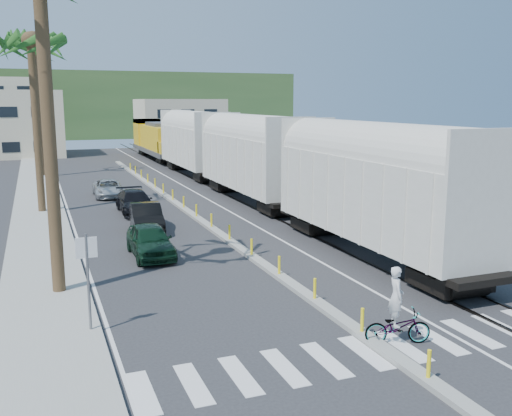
{
  "coord_description": "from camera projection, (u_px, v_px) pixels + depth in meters",
  "views": [
    {
      "loc": [
        -8.48,
        -14.38,
        6.69
      ],
      "look_at": [
        0.57,
        8.95,
        2.0
      ],
      "focal_mm": 40.0,
      "sensor_mm": 36.0,
      "label": 1
    }
  ],
  "objects": [
    {
      "name": "cyclist",
      "position": [
        397.0,
        320.0,
        15.87
      ],
      "size": [
        1.68,
        2.22,
        2.25
      ],
      "rotation": [
        0.0,
        0.0,
        1.28
      ],
      "color": "#9EA0A5",
      "rests_on": "ground"
    },
    {
      "name": "sidewalk",
      "position": [
        38.0,
        204.0,
        37.29
      ],
      "size": [
        3.0,
        90.0,
        0.15
      ],
      "primitive_type": "cube",
      "color": "gray",
      "rests_on": "ground"
    },
    {
      "name": "median",
      "position": [
        184.0,
        208.0,
        35.69
      ],
      "size": [
        0.45,
        60.0,
        0.85
      ],
      "color": "gray",
      "rests_on": "ground"
    },
    {
      "name": "car_rear",
      "position": [
        108.0,
        188.0,
        40.48
      ],
      "size": [
        2.24,
        4.45,
        1.21
      ],
      "primitive_type": "imported",
      "rotation": [
        0.0,
        0.0,
        -0.03
      ],
      "color": "#B6B9BB",
      "rests_on": "ground"
    },
    {
      "name": "rails",
      "position": [
        221.0,
        187.0,
        44.85
      ],
      "size": [
        1.56,
        100.0,
        0.06
      ],
      "color": "black",
      "rests_on": "ground"
    },
    {
      "name": "car_lead",
      "position": [
        150.0,
        240.0,
        24.86
      ],
      "size": [
        1.71,
        4.2,
        1.43
      ],
      "primitive_type": "imported",
      "rotation": [
        0.0,
        0.0,
        -0.0
      ],
      "color": "black",
      "rests_on": "ground"
    },
    {
      "name": "hillside",
      "position": [
        80.0,
        105.0,
        107.94
      ],
      "size": [
        80.0,
        20.0,
        12.0
      ],
      "primitive_type": "cube",
      "color": "#385628",
      "rests_on": "ground"
    },
    {
      "name": "lane_markings",
      "position": [
        136.0,
        199.0,
        39.56
      ],
      "size": [
        9.42,
        90.0,
        0.01
      ],
      "color": "silver",
      "rests_on": "ground"
    },
    {
      "name": "palm_trees",
      "position": [
        33.0,
        30.0,
        33.35
      ],
      "size": [
        3.5,
        37.2,
        13.75
      ],
      "color": "brown",
      "rests_on": "ground"
    },
    {
      "name": "buildings",
      "position": [
        48.0,
        118.0,
        79.99
      ],
      "size": [
        38.0,
        27.0,
        10.0
      ],
      "color": "beige",
      "rests_on": "ground"
    },
    {
      "name": "street_sign",
      "position": [
        87.0,
        269.0,
        16.29
      ],
      "size": [
        0.6,
        0.08,
        3.0
      ],
      "color": "slate",
      "rests_on": "ground"
    },
    {
      "name": "ground",
      "position": [
        344.0,
        324.0,
        17.42
      ],
      "size": [
        140.0,
        140.0,
        0.0
      ],
      "primitive_type": "plane",
      "color": "#28282B",
      "rests_on": "ground"
    },
    {
      "name": "freight_train",
      "position": [
        224.0,
        152.0,
        43.46
      ],
      "size": [
        3.0,
        60.94,
        5.85
      ],
      "color": "beige",
      "rests_on": "ground"
    },
    {
      "name": "car_second",
      "position": [
        146.0,
        218.0,
        29.77
      ],
      "size": [
        2.25,
        4.59,
        1.43
      ],
      "primitive_type": "imported",
      "rotation": [
        0.0,
        0.0,
        -0.09
      ],
      "color": "black",
      "rests_on": "ground"
    },
    {
      "name": "crosswalk",
      "position": [
        381.0,
        350.0,
        15.59
      ],
      "size": [
        14.0,
        2.2,
        0.01
      ],
      "primitive_type": "cube",
      "color": "silver",
      "rests_on": "ground"
    },
    {
      "name": "car_third",
      "position": [
        135.0,
        202.0,
        34.52
      ],
      "size": [
        1.96,
        4.73,
        1.37
      ],
      "primitive_type": "imported",
      "rotation": [
        0.0,
        0.0,
        0.0
      ],
      "color": "black",
      "rests_on": "ground"
    }
  ]
}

